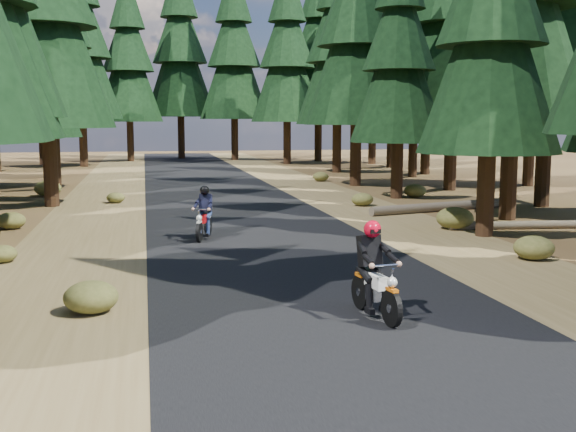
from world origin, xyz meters
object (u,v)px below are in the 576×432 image
at_px(log_near, 440,207).
at_px(rider_follow, 204,222).
at_px(rider_lead, 376,286).
at_px(log_far, 513,225).

bearing_deg(log_near, rider_follow, -169.57).
bearing_deg(rider_lead, rider_follow, -83.45).
xyz_separation_m(rider_lead, rider_follow, (-2.06, 8.20, -0.05)).
height_order(log_far, rider_follow, rider_follow).
bearing_deg(log_near, log_far, -100.49).
bearing_deg(rider_follow, log_near, -135.15).
xyz_separation_m(log_far, rider_lead, (-6.87, -8.24, 0.40)).
bearing_deg(log_far, rider_follow, -174.40).
distance_m(log_far, rider_follow, 8.94).
bearing_deg(rider_follow, log_far, -161.86).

